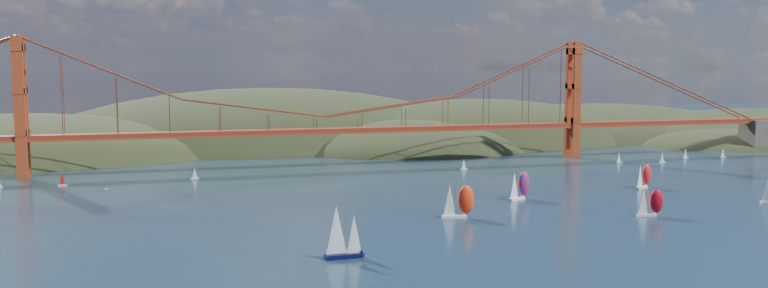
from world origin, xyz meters
The scene contains 16 objects.
ground centered at (0.00, 0.00, 0.00)m, with size 1200.00×1200.00×0.00m, color black.
headlands centered at (44.95, 278.29, -12.46)m, with size 725.00×225.00×96.00m.
bridge centered at (-1.75, 180.00, 32.23)m, with size 552.00×12.00×55.00m.
sloop_navy centered at (-29.98, 26.04, 5.95)m, with size 8.73×5.02×13.48m.
racer_0 centered at (12.33, 60.73, 5.08)m, with size 9.52×4.44×10.76m.
racer_1 centered at (66.71, 47.14, 4.29)m, with size 8.04×3.79×9.07m.
racer_3 centered at (96.29, 91.35, 4.52)m, with size 8.53×5.91×9.56m.
racer_rwb centered at (42.87, 82.71, 4.97)m, with size 9.40×6.43×10.52m.
distant_boat_2 centered at (-103.52, 156.05, 2.41)m, with size 3.00×2.00×4.70m.
distant_boat_3 centered at (-56.56, 159.38, 2.41)m, with size 3.00×2.00×4.70m.
distant_boat_4 centered at (129.81, 155.79, 2.41)m, with size 3.00×2.00×4.70m.
distant_boat_5 centered at (149.06, 150.74, 2.41)m, with size 3.00×2.00×4.70m.
distant_boat_6 centered at (169.97, 161.40, 2.41)m, with size 3.00×2.00×4.70m.
distant_boat_7 centered at (188.86, 158.46, 2.41)m, with size 3.00×2.00×4.70m.
distant_boat_8 centered at (53.31, 154.01, 2.41)m, with size 3.00×2.00×4.70m.
gull centered at (-78.93, 17.41, 19.53)m, with size 0.90×0.25×0.17m.
Camera 1 is at (-68.22, -135.52, 43.12)m, focal length 35.00 mm.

